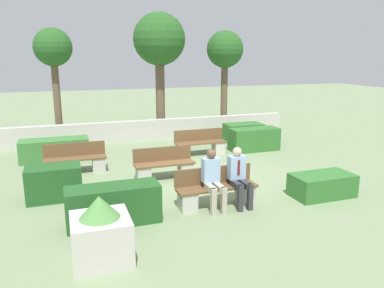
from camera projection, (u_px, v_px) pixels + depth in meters
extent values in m
plane|color=gray|center=(201.00, 179.00, 10.38)|extent=(60.00, 60.00, 0.00)
cube|color=beige|center=(154.00, 129.00, 15.32)|extent=(11.68, 0.30, 0.81)
cube|color=brown|center=(217.00, 188.00, 8.42)|extent=(1.87, 0.44, 0.05)
cube|color=brown|center=(213.00, 175.00, 8.59)|extent=(1.87, 0.04, 0.40)
cube|color=beige|center=(188.00, 201.00, 8.24)|extent=(0.36, 0.40, 0.41)
cube|color=beige|center=(245.00, 194.00, 8.70)|extent=(0.36, 0.40, 0.41)
cube|color=brown|center=(165.00, 164.00, 10.28)|extent=(1.67, 0.44, 0.05)
cube|color=brown|center=(162.00, 154.00, 10.45)|extent=(1.67, 0.04, 0.40)
cube|color=beige|center=(143.00, 174.00, 10.14)|extent=(0.36, 0.40, 0.41)
cube|color=beige|center=(186.00, 170.00, 10.53)|extent=(0.36, 0.40, 0.41)
cube|color=brown|center=(201.00, 143.00, 12.81)|extent=(1.77, 0.44, 0.05)
cube|color=brown|center=(199.00, 135.00, 12.99)|extent=(1.77, 0.04, 0.40)
cube|color=beige|center=(183.00, 151.00, 12.66)|extent=(0.36, 0.40, 0.41)
cube|color=beige|center=(218.00, 148.00, 13.08)|extent=(0.36, 0.40, 0.41)
cube|color=brown|center=(75.00, 159.00, 10.80)|extent=(1.75, 0.44, 0.05)
cube|color=brown|center=(74.00, 149.00, 10.97)|extent=(1.75, 0.04, 0.40)
cube|color=beige|center=(52.00, 169.00, 10.64)|extent=(0.36, 0.40, 0.41)
cube|color=beige|center=(99.00, 164.00, 11.06)|extent=(0.36, 0.40, 0.41)
cube|color=#333338|center=(237.00, 185.00, 8.33)|extent=(0.14, 0.46, 0.13)
cube|color=#333338|center=(245.00, 184.00, 8.39)|extent=(0.14, 0.46, 0.13)
cube|color=#333338|center=(240.00, 198.00, 8.16)|extent=(0.11, 0.11, 0.59)
cube|color=#333338|center=(250.00, 197.00, 8.24)|extent=(0.11, 0.11, 0.59)
cube|color=#9EBCE0|center=(236.00, 167.00, 8.51)|extent=(0.38, 0.22, 0.54)
sphere|color=beige|center=(237.00, 152.00, 8.40)|extent=(0.20, 0.20, 0.20)
cube|color=maroon|center=(239.00, 168.00, 8.39)|extent=(0.06, 0.01, 0.35)
cube|color=#B2A893|center=(210.00, 188.00, 8.13)|extent=(0.14, 0.46, 0.13)
cube|color=#B2A893|center=(219.00, 187.00, 8.19)|extent=(0.14, 0.46, 0.13)
cube|color=#B2A893|center=(213.00, 202.00, 7.96)|extent=(0.11, 0.11, 0.59)
cube|color=#B2A893|center=(224.00, 201.00, 8.04)|extent=(0.11, 0.11, 0.59)
cube|color=#9EBCE0|center=(211.00, 170.00, 8.30)|extent=(0.38, 0.22, 0.54)
sphere|color=brown|center=(211.00, 154.00, 8.20)|extent=(0.21, 0.21, 0.21)
cube|color=#235623|center=(54.00, 183.00, 8.85)|extent=(1.25, 0.74, 0.81)
cube|color=#33702D|center=(254.00, 139.00, 13.49)|extent=(1.76, 0.74, 0.81)
cube|color=#3D7A38|center=(55.00, 150.00, 12.21)|extent=(2.15, 0.82, 0.71)
cube|color=#33702D|center=(243.00, 133.00, 14.83)|extent=(1.47, 0.85, 0.73)
cube|color=#33702D|center=(322.00, 185.00, 9.07)|extent=(1.50, 0.81, 0.55)
cube|color=#235623|center=(113.00, 205.00, 7.57)|extent=(1.87, 0.66, 0.79)
cube|color=beige|center=(101.00, 239.00, 6.18)|extent=(0.95, 0.95, 0.76)
cone|color=#569347|center=(99.00, 207.00, 6.05)|extent=(0.66, 0.66, 0.37)
cylinder|color=brown|center=(57.00, 100.00, 14.71)|extent=(0.28, 0.28, 3.27)
sphere|color=#285B23|center=(53.00, 47.00, 14.24)|extent=(1.45, 1.45, 1.45)
cylinder|color=brown|center=(160.00, 95.00, 15.87)|extent=(0.38, 0.38, 3.43)
sphere|color=#285B23|center=(159.00, 39.00, 15.34)|extent=(2.15, 2.15, 2.15)
cylinder|color=brown|center=(224.00, 96.00, 16.68)|extent=(0.30, 0.30, 3.19)
sphere|color=#285B23|center=(225.00, 49.00, 16.22)|extent=(1.59, 1.59, 1.59)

